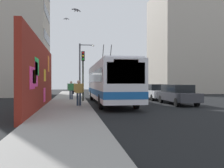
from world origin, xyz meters
name	(u,v)px	position (x,y,z in m)	size (l,w,h in m)	color
ground_plane	(87,103)	(0.00, 0.00, 0.00)	(80.00, 80.00, 0.00)	black
sidewalk_slab	(68,102)	(0.00, 1.60, 0.07)	(48.00, 3.20, 0.15)	gray
graffiti_wall	(40,76)	(-4.37, 3.35, 2.19)	(13.28, 0.32, 4.37)	maroon
building_far_left	(10,32)	(11.99, 9.20, 8.31)	(8.40, 9.25, 16.61)	#B2A899
building_far_right	(182,44)	(17.55, -17.00, 8.26)	(10.02, 9.34, 16.52)	#B2A899
city_bus	(110,81)	(-1.07, -1.80, 1.84)	(12.69, 2.67, 5.10)	silver
parked_car_dark_gray	(177,94)	(-2.75, -7.00, 0.84)	(4.89, 1.77, 1.58)	#38383D
parked_car_white	(155,92)	(2.65, -7.00, 0.84)	(4.75, 1.80, 1.58)	white
pedestrian_midblock	(71,89)	(2.30, 1.39, 1.17)	(0.23, 0.69, 1.73)	#2D3F59
pedestrian_at_curb	(79,90)	(-3.91, 0.82, 1.20)	(0.24, 0.78, 1.77)	#2D3F59
traffic_light	(83,67)	(0.26, 0.35, 3.06)	(0.49, 0.28, 4.34)	#2D382D
street_lamp	(82,66)	(6.68, 0.24, 3.63)	(0.44, 1.76, 6.01)	#4C4C51
flying_pigeons	(75,6)	(0.26, 1.01, 8.37)	(5.77, 2.06, 1.85)	gray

